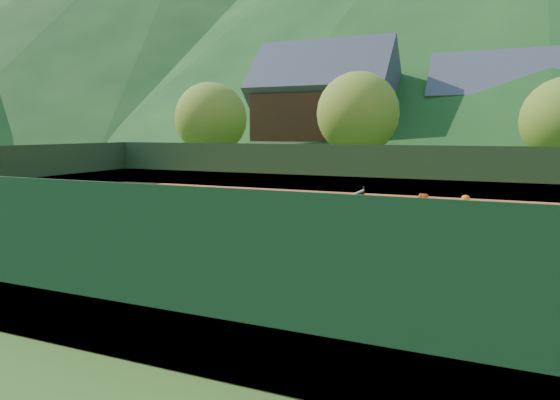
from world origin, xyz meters
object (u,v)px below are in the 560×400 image
at_px(student_a, 423,212).
at_px(ball_hopper, 61,215).
at_px(tennis_net, 326,217).
at_px(coach, 266,221).
at_px(chalet_mid, 498,119).
at_px(student_c, 465,211).
at_px(student_b, 421,209).
at_px(chalet_left, 325,113).

xyz_separation_m(student_a, ball_hopper, (-12.11, -6.33, 0.04)).
distance_m(tennis_net, ball_hopper, 9.91).
bearing_deg(coach, chalet_mid, 85.00).
xyz_separation_m(student_c, chalet_mid, (1.06, 31.36, 4.31)).
distance_m(coach, chalet_mid, 38.11).
xyz_separation_m(coach, chalet_mid, (7.08, 37.22, 4.16)).
distance_m(coach, student_c, 8.40).
bearing_deg(student_b, tennis_net, 37.83).
bearing_deg(tennis_net, student_c, 28.18).
distance_m(coach, ball_hopper, 7.72).
height_order(student_a, chalet_mid, chalet_mid).
bearing_deg(ball_hopper, chalet_mid, 69.39).
distance_m(student_c, tennis_net, 5.60).
relative_size(student_a, chalet_left, 0.10).
xyz_separation_m(coach, ball_hopper, (-7.54, -1.67, -0.07)).
relative_size(coach, ball_hopper, 1.63).
bearing_deg(chalet_mid, coach, -100.77).
xyz_separation_m(ball_hopper, chalet_left, (-1.38, 34.88, 4.88)).
distance_m(student_b, chalet_left, 30.87).
bearing_deg(student_a, chalet_left, -77.64).
bearing_deg(student_a, tennis_net, 9.54).
bearing_deg(chalet_left, student_b, -64.25).
bearing_deg(tennis_net, ball_hopper, -150.47).
bearing_deg(tennis_net, student_a, 22.47).
distance_m(ball_hopper, chalet_mid, 41.76).
xyz_separation_m(ball_hopper, chalet_mid, (14.62, 38.88, 4.22)).
height_order(coach, ball_hopper, coach).
bearing_deg(coach, student_a, 51.33).
bearing_deg(chalet_mid, chalet_left, -165.96).
distance_m(student_a, chalet_mid, 32.93).
bearing_deg(student_c, coach, 63.70).
xyz_separation_m(tennis_net, chalet_mid, (6.00, 34.00, 4.47)).
bearing_deg(ball_hopper, coach, 12.47).
relative_size(chalet_left, chalet_mid, 1.09).
xyz_separation_m(student_b, chalet_mid, (2.77, 31.44, 4.32)).
xyz_separation_m(student_a, student_b, (-0.25, 1.12, -0.06)).
bearing_deg(student_c, ball_hopper, 48.50).
relative_size(ball_hopper, chalet_mid, 0.08).
relative_size(tennis_net, chalet_left, 0.87).
distance_m(student_a, student_c, 1.88).
xyz_separation_m(student_a, chalet_left, (-13.49, 28.56, 4.92)).
height_order(student_a, chalet_left, chalet_left).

